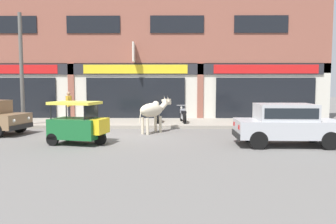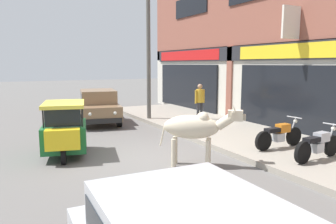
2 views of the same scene
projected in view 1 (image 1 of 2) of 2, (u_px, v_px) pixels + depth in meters
ground_plane at (120, 136)px, 13.59m from camera, size 90.00×90.00×0.00m
sidewalk at (132, 123)px, 17.66m from camera, size 19.00×3.78×0.16m
shop_building at (136, 45)px, 19.44m from camera, size 23.00×1.40×9.40m
cow at (153, 110)px, 14.36m from camera, size 1.49×1.83×1.61m
car_0 at (286, 122)px, 11.36m from camera, size 3.66×1.71×1.46m
auto_rickshaw at (79, 126)px, 11.66m from camera, size 2.13×1.53×1.52m
motorcycle_0 at (158, 115)px, 17.22m from camera, size 0.52×1.81×0.88m
motorcycle_1 at (183, 115)px, 17.19m from camera, size 0.52×1.81×0.88m
pedestrian at (69, 103)px, 17.58m from camera, size 0.32×0.50×1.60m
utility_pole at (22, 69)px, 15.91m from camera, size 0.18×0.18×5.43m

